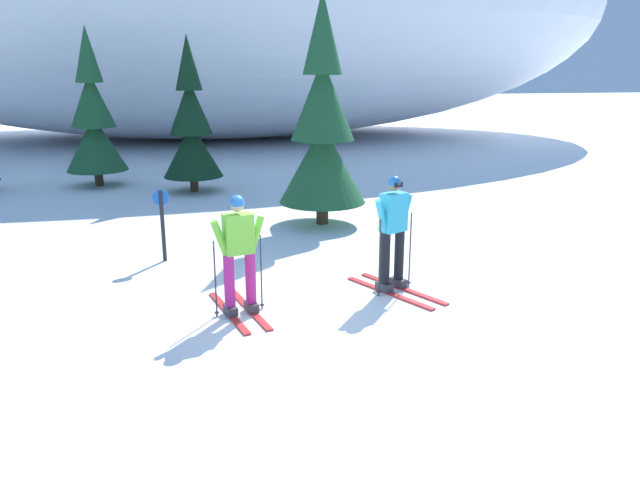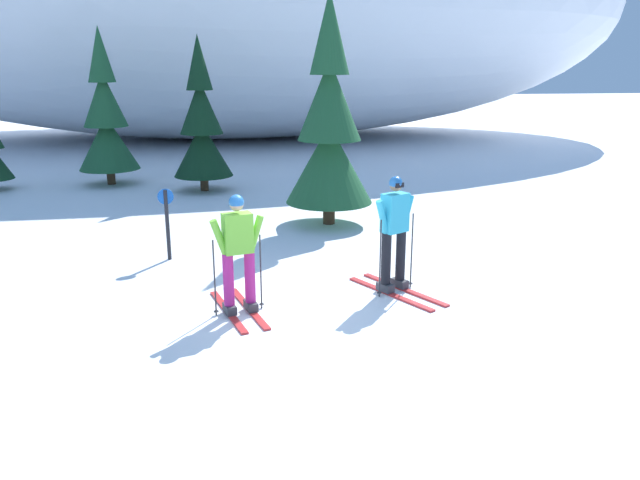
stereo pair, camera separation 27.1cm
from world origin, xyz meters
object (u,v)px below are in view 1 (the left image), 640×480
at_px(pine_tree_center_right, 191,128).
at_px(pine_tree_far_right, 322,131).
at_px(skier_cyan_jacket, 393,232).
at_px(pine_tree_center, 93,121).
at_px(skier_lime_jacket, 239,254).
at_px(trail_marker_post, 162,221).

bearing_deg(pine_tree_center_right, pine_tree_far_right, -56.09).
xyz_separation_m(skier_cyan_jacket, pine_tree_center, (-5.80, 9.85, 0.91)).
relative_size(skier_lime_jacket, skier_cyan_jacket, 0.95).
distance_m(skier_cyan_jacket, pine_tree_center, 11.47).
height_order(skier_cyan_jacket, trail_marker_post, skier_cyan_jacket).
bearing_deg(pine_tree_center, pine_tree_center_right, -26.84).
xyz_separation_m(pine_tree_center, pine_tree_center_right, (2.72, -1.37, -0.11)).
distance_m(skier_lime_jacket, trail_marker_post, 2.98).
relative_size(pine_tree_center, pine_tree_far_right, 0.91).
xyz_separation_m(pine_tree_far_right, trail_marker_post, (-3.28, -2.13, -1.29)).
xyz_separation_m(skier_cyan_jacket, pine_tree_far_right, (-0.28, 4.31, 1.10)).
bearing_deg(skier_lime_jacket, trail_marker_post, 113.51).
bearing_deg(pine_tree_center_right, pine_tree_center, 153.16).
relative_size(skier_cyan_jacket, pine_tree_center, 0.41).
bearing_deg(trail_marker_post, pine_tree_center_right, 85.68).
height_order(pine_tree_center, trail_marker_post, pine_tree_center).
bearing_deg(trail_marker_post, skier_lime_jacket, -66.49).
height_order(pine_tree_center, pine_tree_far_right, pine_tree_far_right).
bearing_deg(trail_marker_post, pine_tree_far_right, 33.02).
xyz_separation_m(skier_lime_jacket, skier_cyan_jacket, (2.38, 0.54, 0.05)).
bearing_deg(pine_tree_far_right, skier_lime_jacket, -113.30).
bearing_deg(pine_tree_center, skier_cyan_jacket, -59.51).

